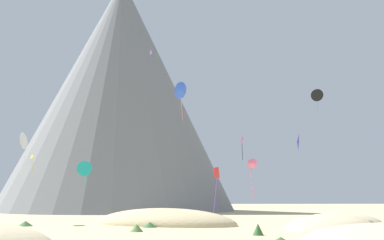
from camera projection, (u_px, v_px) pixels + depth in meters
name	position (u px, v px, depth m)	size (l,w,h in m)	color
dune_foreground_left	(337.00, 226.00, 56.95)	(27.64, 10.47, 3.07)	#CCBA8E
dune_foreground_right	(164.00, 225.00, 59.22)	(19.86, 10.58, 4.16)	#C6B284
bush_far_left	(137.00, 228.00, 47.16)	(1.42, 1.42, 0.77)	#568442
bush_ridge_crest	(150.00, 225.00, 53.81)	(1.72, 1.72, 0.64)	#386633
bush_far_right	(281.00, 240.00, 35.95)	(1.53, 1.53, 0.44)	#386633
bush_mid_center	(258.00, 229.00, 42.79)	(1.06, 1.06, 1.09)	#386633
bush_near_left	(25.00, 223.00, 56.12)	(1.90, 1.90, 0.63)	#386633
rock_massif	(121.00, 100.00, 124.06)	(74.49, 74.49, 63.44)	slate
kite_red_low	(216.00, 180.00, 58.17)	(0.89, 0.37, 5.66)	red
kite_teal_low	(84.00, 169.00, 71.84)	(2.35, 0.76, 3.84)	teal
kite_rainbow_low	(252.00, 165.00, 59.21)	(1.26, 0.50, 5.30)	#E5668C
kite_white_low	(23.00, 141.00, 63.75)	(0.94, 2.43, 5.78)	white
kite_yellow_low	(32.00, 159.00, 87.24)	(0.70, 0.89, 3.12)	yellow
kite_black_mid	(317.00, 95.00, 83.82)	(2.08, 1.30, 4.49)	black
kite_indigo_low	(298.00, 142.00, 57.26)	(0.98, 2.41, 2.38)	#5138B2
kite_violet_high	(151.00, 53.00, 97.18)	(0.50, 0.64, 0.87)	purple
kite_magenta_low	(242.00, 140.00, 79.99)	(0.79, 1.32, 4.08)	#D1339E
kite_blue_mid	(181.00, 91.00, 67.02)	(2.39, 2.47, 5.58)	blue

